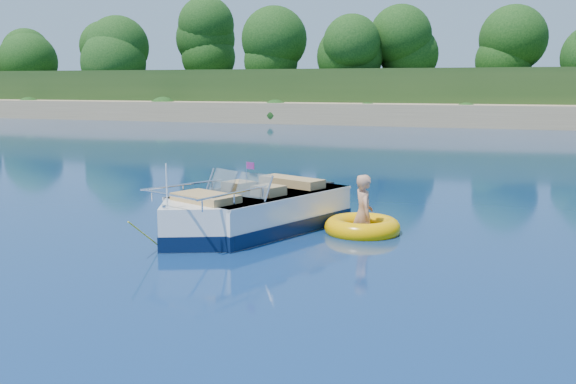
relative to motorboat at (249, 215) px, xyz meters
name	(u,v)px	position (x,y,z in m)	size (l,w,h in m)	color
ground	(265,260)	(1.02, -1.82, -0.34)	(160.00, 160.00, 0.00)	#0A2246
shoreline	(473,101)	(1.02, 61.95, 0.64)	(170.00, 59.00, 6.00)	#977D57
treeline	(460,48)	(1.06, 39.19, 5.21)	(150.00, 7.12, 8.19)	black
motorboat	(249,215)	(0.00, 0.00, 0.00)	(3.14, 4.99, 1.76)	white
tow_tube	(362,227)	(2.14, 0.65, -0.24)	(1.94, 1.94, 0.40)	#FFAF00
boy	(362,232)	(2.14, 0.68, -0.34)	(0.60, 0.40, 1.65)	tan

